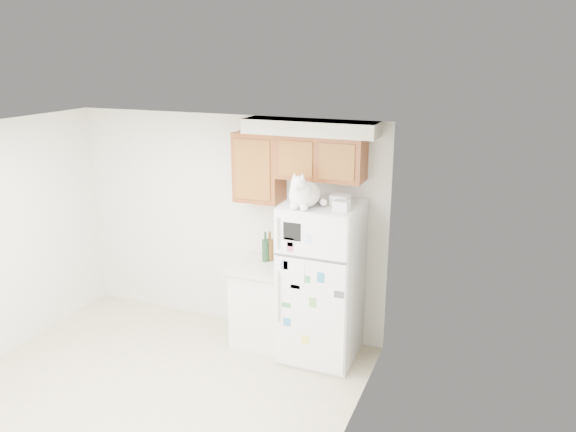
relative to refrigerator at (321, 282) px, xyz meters
The scene contains 9 objects.
ground_plane 2.23m from the refrigerator, 128.84° to the right, with size 3.80×4.00×0.01m, color beige.
room_shell 1.97m from the refrigerator, 130.70° to the right, with size 3.84×4.04×2.52m.
refrigerator is the anchor object (origin of this frame).
base_counter 0.79m from the refrigerator, behind, with size 0.64×0.64×0.92m.
cat 1.02m from the refrigerator, 124.59° to the right, with size 0.36×0.53×0.38m.
storage_box_back 0.92m from the refrigerator, 10.98° to the left, with size 0.18×0.13×0.10m, color white.
storage_box_front 0.94m from the refrigerator, 30.85° to the right, with size 0.15×0.11×0.09m, color white.
bottle_green 0.77m from the refrigerator, 165.70° to the left, with size 0.08×0.08×0.34m, color #19381E, non-canonical shape.
bottle_amber 0.76m from the refrigerator, 161.44° to the left, with size 0.08×0.08×0.34m, color #593814, non-canonical shape.
Camera 1 is at (2.98, -3.55, 3.18)m, focal length 35.00 mm.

